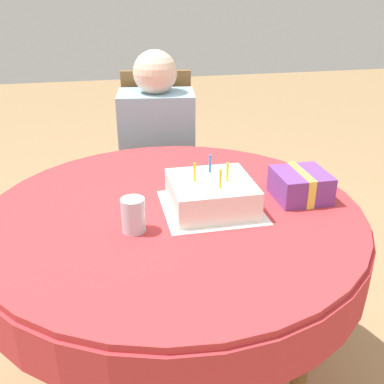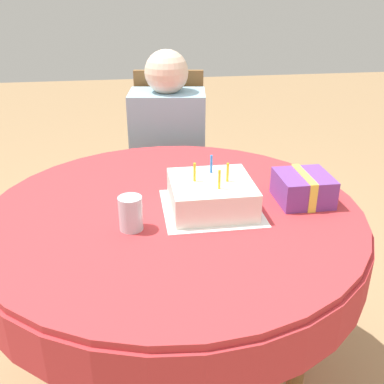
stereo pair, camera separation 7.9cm
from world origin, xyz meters
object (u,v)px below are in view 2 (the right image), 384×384
object	(u,v)px
chair	(170,167)
drinking_glass	(131,213)
person	(168,144)
gift_box	(303,188)
birthday_cake	(211,194)

from	to	relation	value
chair	drinking_glass	bearing A→B (deg)	-93.22
person	drinking_glass	bearing A→B (deg)	-93.56
chair	drinking_glass	distance (m)	1.09
chair	gift_box	bearing A→B (deg)	-61.41
drinking_glass	gift_box	xyz separation A→B (m)	(0.55, 0.10, -0.00)
chair	drinking_glass	world-z (taller)	chair
drinking_glass	gift_box	size ratio (longest dim) A/B	0.58
person	birthday_cake	xyz separation A→B (m)	(0.06, -0.84, 0.12)
gift_box	person	bearing A→B (deg)	113.31
drinking_glass	birthday_cake	bearing A→B (deg)	20.89
drinking_glass	gift_box	bearing A→B (deg)	10.59
birthday_cake	person	bearing A→B (deg)	93.81
chair	person	distance (m)	0.19
chair	drinking_glass	size ratio (longest dim) A/B	9.95
gift_box	chair	bearing A→B (deg)	110.30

